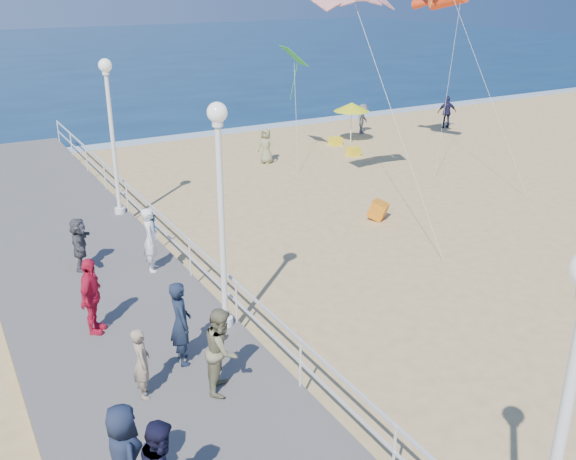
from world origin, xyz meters
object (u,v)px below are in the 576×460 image
lamp_post_near (563,426)px  spectator_4 (124,456)px  woman_holding_toddler (151,239)px  beach_chair_right (353,151)px  spectator_3 (91,296)px  lamp_post_far (111,122)px  spectator_0 (181,323)px  box_kite (378,212)px  beach_umbrella (352,107)px  toddler_held (154,227)px  beach_walker_a (363,119)px  beach_walker_c (266,146)px  spectator_5 (79,244)px  spectator_1 (222,350)px  lamp_post_mid (220,195)px  beach_walker_b (447,112)px  beach_chair_left (335,141)px  spectator_6 (142,363)px

lamp_post_near → spectator_4: (-3.63, 4.67, -2.37)m
woman_holding_toddler → beach_chair_right: woman_holding_toddler is taller
spectator_3 → lamp_post_far: bearing=12.3°
lamp_post_far → spectator_4: lamp_post_far is taller
spectator_0 → spectator_4: (-2.19, -3.35, -0.05)m
lamp_post_far → box_kite: 9.78m
beach_umbrella → toddler_held: bearing=-142.8°
spectator_4 → beach_walker_a: bearing=-47.7°
lamp_post_far → beach_walker_a: lamp_post_far is taller
spectator_4 → beach_walker_c: size_ratio=1.08×
spectator_5 → beach_chair_right: size_ratio=2.80×
toddler_held → beach_umbrella: beach_umbrella is taller
spectator_1 → beach_walker_a: bearing=-7.6°
beach_walker_c → woman_holding_toddler: bearing=-70.1°
toddler_held → spectator_3: (-2.45, -2.81, -0.30)m
lamp_post_mid → toddler_held: 4.52m
lamp_post_far → beach_walker_b: size_ratio=2.91×
beach_walker_a → beach_umbrella: bearing=-174.2°
lamp_post_mid → beach_walker_a: (15.82, 16.41, -2.83)m
woman_holding_toddler → spectator_4: woman_holding_toddler is taller
lamp_post_mid → spectator_1: 3.47m
spectator_0 → beach_chair_left: spectator_0 is taller
spectator_0 → spectator_6: size_ratio=1.27×
woman_holding_toddler → beach_walker_b: 24.23m
spectator_0 → beach_chair_right: bearing=-39.0°
lamp_post_mid → spectator_3: 3.83m
woman_holding_toddler → beach_umbrella: 18.17m
beach_walker_a → spectator_3: bearing=-174.5°
beach_chair_right → spectator_4: bearing=-133.6°
lamp_post_mid → beach_chair_right: 18.22m
beach_walker_c → lamp_post_near: bearing=-48.1°
spectator_4 → spectator_1: bearing=-56.0°
spectator_5 → lamp_post_mid: bearing=-136.2°
spectator_5 → box_kite: bearing=-71.3°
spectator_1 → beach_walker_a: (16.90, 18.71, -0.47)m
spectator_3 → beach_walker_b: bearing=-27.4°
lamp_post_mid → beach_walker_c: size_ratio=3.23×
lamp_post_near → beach_chair_right: 25.32m
beach_chair_right → beach_chair_left: bearing=78.8°
spectator_0 → spectator_3: bearing=38.4°
beach_walker_a → beach_walker_b: (5.10, -1.21, 0.09)m
beach_walker_b → spectator_5: bearing=50.9°
beach_umbrella → spectator_5: bearing=-148.4°
woman_holding_toddler → spectator_5: woman_holding_toddler is taller
lamp_post_mid → beach_walker_a: lamp_post_mid is taller
toddler_held → lamp_post_near: bearing=-155.2°
woman_holding_toddler → box_kite: 8.78m
lamp_post_mid → spectator_6: size_ratio=3.56×
lamp_post_far → box_kite: size_ratio=8.87×
beach_chair_right → beach_walker_a: bearing=49.2°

